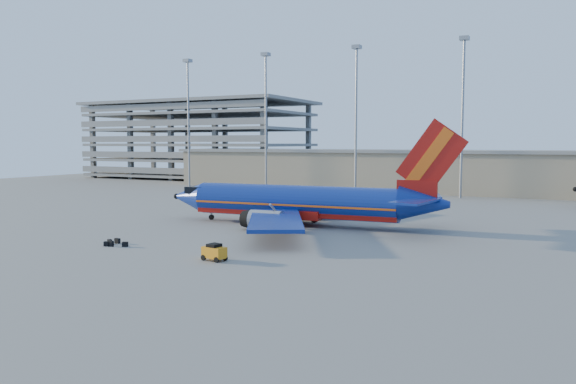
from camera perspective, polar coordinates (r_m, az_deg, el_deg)
name	(u,v)px	position (r m, az deg, el deg)	size (l,w,h in m)	color
ground	(263,226)	(67.03, -2.61, -3.51)	(220.00, 220.00, 0.00)	slate
terminal_building	(446,171)	(118.07, 15.74, 2.09)	(122.00, 16.00, 8.50)	gray
parking_garage	(200,137)	(162.22, -8.93, 5.58)	(62.00, 32.00, 21.40)	slate
light_mast_row	(407,102)	(107.62, 12.02, 8.96)	(101.60, 1.60, 28.65)	gray
aircraft_main	(302,203)	(67.62, 1.40, -1.14)	(37.21, 35.70, 12.59)	navy
baggage_tug	(214,252)	(48.03, -7.51, -6.04)	(2.18, 1.52, 1.44)	orange
luggage_pile	(114,243)	(57.24, -17.24, -4.95)	(2.84, 2.03, 0.54)	black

